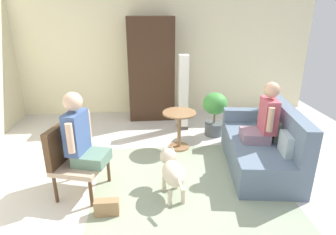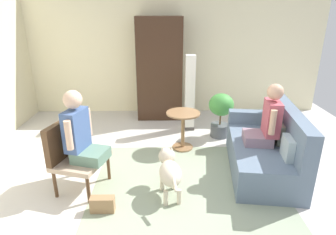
{
  "view_description": "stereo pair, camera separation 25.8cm",
  "coord_description": "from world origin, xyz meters",
  "px_view_note": "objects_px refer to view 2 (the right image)",
  "views": [
    {
      "loc": [
        -0.4,
        -3.3,
        2.2
      ],
      "look_at": [
        -0.08,
        0.23,
        0.86
      ],
      "focal_mm": 30.77,
      "sensor_mm": 36.0,
      "label": 1
    },
    {
      "loc": [
        -0.14,
        -3.32,
        2.2
      ],
      "look_at": [
        -0.08,
        0.23,
        0.86
      ],
      "focal_mm": 30.77,
      "sensor_mm": 36.0,
      "label": 2
    }
  ],
  "objects_px": {
    "couch": "(267,149)",
    "potted_plant": "(221,111)",
    "armoire_cabinet": "(160,69)",
    "round_end_table": "(183,125)",
    "dog": "(170,170)",
    "handbag": "(103,204)",
    "person_on_armchair": "(80,132)",
    "column_lamp": "(190,94)",
    "armchair": "(72,151)",
    "person_on_couch": "(268,120)"
  },
  "relations": [
    {
      "from": "round_end_table",
      "to": "handbag",
      "type": "xyz_separation_m",
      "value": [
        -1.03,
        -1.62,
        -0.32
      ]
    },
    {
      "from": "handbag",
      "to": "person_on_armchair",
      "type": "bearing_deg",
      "value": 122.9
    },
    {
      "from": "person_on_armchair",
      "to": "column_lamp",
      "type": "distance_m",
      "value": 2.5
    },
    {
      "from": "dog",
      "to": "armoire_cabinet",
      "type": "height_order",
      "value": "armoire_cabinet"
    },
    {
      "from": "dog",
      "to": "potted_plant",
      "type": "distance_m",
      "value": 2.01
    },
    {
      "from": "person_on_armchair",
      "to": "handbag",
      "type": "height_order",
      "value": "person_on_armchair"
    },
    {
      "from": "person_on_armchair",
      "to": "round_end_table",
      "type": "relative_size",
      "value": 1.4
    },
    {
      "from": "person_on_armchair",
      "to": "round_end_table",
      "type": "bearing_deg",
      "value": 40.32
    },
    {
      "from": "person_on_couch",
      "to": "potted_plant",
      "type": "height_order",
      "value": "person_on_couch"
    },
    {
      "from": "round_end_table",
      "to": "column_lamp",
      "type": "relative_size",
      "value": 0.45
    },
    {
      "from": "person_on_couch",
      "to": "column_lamp",
      "type": "distance_m",
      "value": 1.83
    },
    {
      "from": "dog",
      "to": "armoire_cabinet",
      "type": "bearing_deg",
      "value": 92.95
    },
    {
      "from": "round_end_table",
      "to": "armchair",
      "type": "bearing_deg",
      "value": -143.56
    },
    {
      "from": "potted_plant",
      "to": "handbag",
      "type": "xyz_separation_m",
      "value": [
        -1.74,
        -2.1,
        -0.39
      ]
    },
    {
      "from": "person_on_armchair",
      "to": "potted_plant",
      "type": "bearing_deg",
      "value": 38.27
    },
    {
      "from": "person_on_armchair",
      "to": "person_on_couch",
      "type": "bearing_deg",
      "value": 9.43
    },
    {
      "from": "couch",
      "to": "armoire_cabinet",
      "type": "xyz_separation_m",
      "value": [
        -1.55,
        2.28,
        0.72
      ]
    },
    {
      "from": "armchair",
      "to": "column_lamp",
      "type": "distance_m",
      "value": 2.56
    },
    {
      "from": "potted_plant",
      "to": "column_lamp",
      "type": "xyz_separation_m",
      "value": [
        -0.53,
        0.37,
        0.22
      ]
    },
    {
      "from": "armoire_cabinet",
      "to": "person_on_couch",
      "type": "bearing_deg",
      "value": -56.89
    },
    {
      "from": "armchair",
      "to": "armoire_cabinet",
      "type": "xyz_separation_m",
      "value": [
        1.09,
        2.67,
        0.52
      ]
    },
    {
      "from": "armoire_cabinet",
      "to": "handbag",
      "type": "bearing_deg",
      "value": -101.22
    },
    {
      "from": "armchair",
      "to": "column_lamp",
      "type": "height_order",
      "value": "column_lamp"
    },
    {
      "from": "person_on_couch",
      "to": "person_on_armchair",
      "type": "xyz_separation_m",
      "value": [
        -2.45,
        -0.41,
        0.01
      ]
    },
    {
      "from": "handbag",
      "to": "couch",
      "type": "bearing_deg",
      "value": 22.61
    },
    {
      "from": "round_end_table",
      "to": "potted_plant",
      "type": "height_order",
      "value": "potted_plant"
    },
    {
      "from": "armchair",
      "to": "dog",
      "type": "bearing_deg",
      "value": -8.56
    },
    {
      "from": "round_end_table",
      "to": "dog",
      "type": "relative_size",
      "value": 0.81
    },
    {
      "from": "person_on_couch",
      "to": "handbag",
      "type": "height_order",
      "value": "person_on_couch"
    },
    {
      "from": "handbag",
      "to": "person_on_couch",
      "type": "bearing_deg",
      "value": 22.56
    },
    {
      "from": "couch",
      "to": "potted_plant",
      "type": "relative_size",
      "value": 2.19
    },
    {
      "from": "person_on_armchair",
      "to": "potted_plant",
      "type": "relative_size",
      "value": 1.1
    },
    {
      "from": "couch",
      "to": "armoire_cabinet",
      "type": "distance_m",
      "value": 2.85
    },
    {
      "from": "potted_plant",
      "to": "dog",
      "type": "bearing_deg",
      "value": -118.57
    },
    {
      "from": "person_on_armchair",
      "to": "armoire_cabinet",
      "type": "height_order",
      "value": "armoire_cabinet"
    },
    {
      "from": "couch",
      "to": "column_lamp",
      "type": "bearing_deg",
      "value": 122.21
    },
    {
      "from": "person_on_armchair",
      "to": "handbag",
      "type": "distance_m",
      "value": 0.9
    },
    {
      "from": "person_on_couch",
      "to": "dog",
      "type": "height_order",
      "value": "person_on_couch"
    },
    {
      "from": "person_on_armchair",
      "to": "round_end_table",
      "type": "distance_m",
      "value": 1.8
    },
    {
      "from": "armoire_cabinet",
      "to": "handbag",
      "type": "distance_m",
      "value": 3.39
    },
    {
      "from": "person_on_couch",
      "to": "armoire_cabinet",
      "type": "relative_size",
      "value": 0.41
    },
    {
      "from": "armchair",
      "to": "dog",
      "type": "height_order",
      "value": "armchair"
    },
    {
      "from": "round_end_table",
      "to": "person_on_armchair",
      "type": "bearing_deg",
      "value": -139.68
    },
    {
      "from": "couch",
      "to": "round_end_table",
      "type": "relative_size",
      "value": 2.78
    },
    {
      "from": "potted_plant",
      "to": "armoire_cabinet",
      "type": "relative_size",
      "value": 0.39
    },
    {
      "from": "dog",
      "to": "person_on_couch",
      "type": "bearing_deg",
      "value": 22.12
    },
    {
      "from": "round_end_table",
      "to": "dog",
      "type": "height_order",
      "value": "round_end_table"
    },
    {
      "from": "armchair",
      "to": "round_end_table",
      "type": "height_order",
      "value": "armchair"
    },
    {
      "from": "dog",
      "to": "handbag",
      "type": "height_order",
      "value": "dog"
    },
    {
      "from": "couch",
      "to": "person_on_armchair",
      "type": "xyz_separation_m",
      "value": [
        -2.5,
        -0.43,
        0.47
      ]
    }
  ]
}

